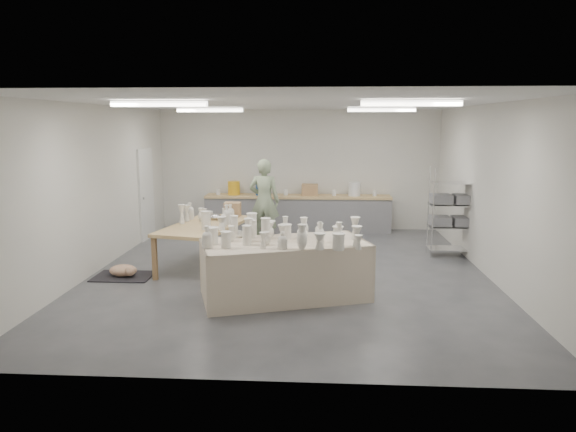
# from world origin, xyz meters

# --- Properties ---
(room) EXTENTS (8.00, 8.02, 3.00)m
(room) POSITION_xyz_m (-0.11, 0.08, 2.06)
(room) COLOR #424449
(room) RESTS_ON ground
(back_counter) EXTENTS (4.60, 0.60, 1.24)m
(back_counter) POSITION_xyz_m (-0.01, 3.68, 0.49)
(back_counter) COLOR tan
(back_counter) RESTS_ON ground
(wire_shelf) EXTENTS (0.88, 0.48, 1.80)m
(wire_shelf) POSITION_xyz_m (3.20, 1.40, 0.92)
(wire_shelf) COLOR silver
(wire_shelf) RESTS_ON ground
(drying_table) EXTENTS (2.74, 1.92, 1.25)m
(drying_table) POSITION_xyz_m (0.01, -1.34, 0.48)
(drying_table) COLOR olive
(drying_table) RESTS_ON ground
(work_table) EXTENTS (1.54, 2.36, 1.17)m
(work_table) POSITION_xyz_m (-1.54, 0.41, 0.82)
(work_table) COLOR tan
(work_table) RESTS_ON ground
(rug) EXTENTS (1.00, 0.70, 0.02)m
(rug) POSITION_xyz_m (-2.90, -0.45, 0.01)
(rug) COLOR black
(rug) RESTS_ON ground
(cat) EXTENTS (0.50, 0.38, 0.21)m
(cat) POSITION_xyz_m (-2.88, -0.47, 0.12)
(cat) COLOR white
(cat) RESTS_ON rug
(potter) EXTENTS (0.73, 0.52, 1.89)m
(potter) POSITION_xyz_m (-0.70, 2.38, 0.95)
(potter) COLOR #95A982
(potter) RESTS_ON ground
(red_stool) EXTENTS (0.39, 0.39, 0.32)m
(red_stool) POSITION_xyz_m (-0.70, 2.65, 0.28)
(red_stool) COLOR red
(red_stool) RESTS_ON ground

